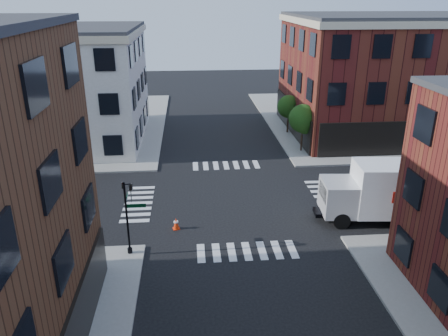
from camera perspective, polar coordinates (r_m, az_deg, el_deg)
The scene contains 10 objects.
ground at distance 32.25m, azimuth 1.36°, elevation -4.16°, with size 120.00×120.00×0.00m, color black.
sidewalk_ne at distance 57.15m, azimuth 20.54°, elevation 6.11°, with size 30.00×30.00×0.15m, color gray.
sidewalk_nw at distance 54.76m, azimuth -23.69°, elevation 5.02°, with size 30.00×30.00×0.15m, color gray.
building_ne at distance 51.36m, azimuth 23.18°, elevation 10.94°, with size 25.00×16.00×12.00m, color #4C1313.
building_nw at distance 48.33m, azimuth -24.17°, elevation 9.60°, with size 22.00×16.00×11.00m, color silver.
tree_near at distance 41.74m, azimuth 10.36°, elevation 6.18°, with size 2.69×2.69×4.49m.
tree_far at distance 47.44m, azimuth 8.52°, elevation 7.79°, with size 2.43×2.43×4.07m.
signal_pole at distance 25.09m, azimuth -12.43°, elevation -5.36°, with size 1.29×1.24×4.60m.
box_truck at distance 30.61m, azimuth 20.98°, elevation -2.88°, with size 8.97×3.33×3.99m.
traffic_cone at distance 28.41m, azimuth -6.28°, elevation -7.23°, with size 0.51×0.51×0.78m.
Camera 1 is at (-3.19, -28.87, 14.02)m, focal length 35.00 mm.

